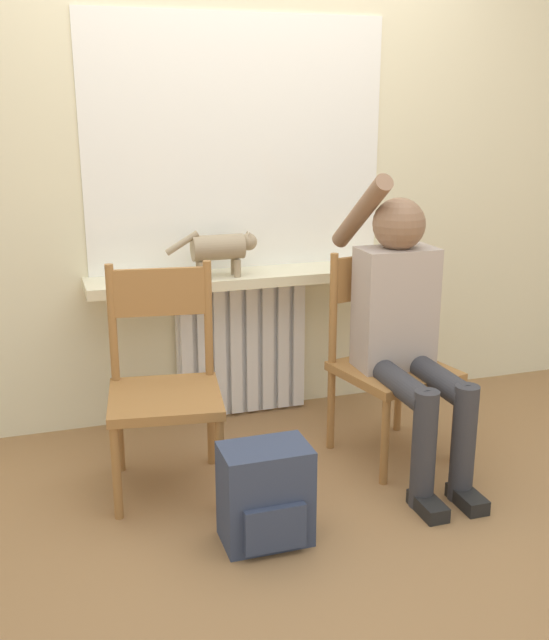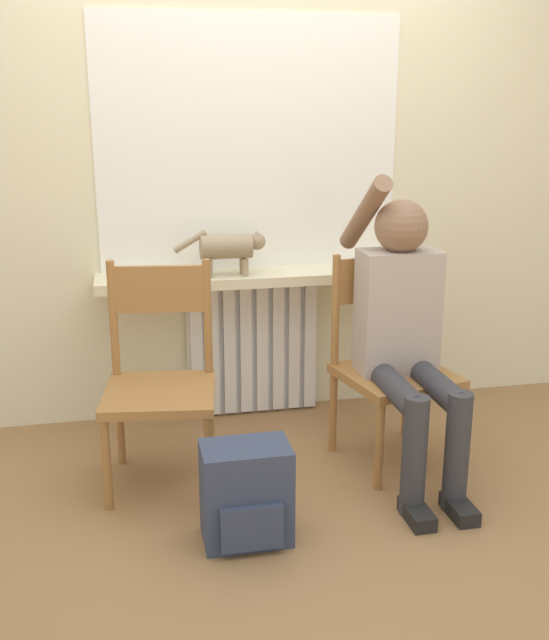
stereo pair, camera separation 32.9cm
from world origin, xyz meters
TOP-DOWN VIEW (x-y plane):
  - ground_plane at (0.00, 0.00)m, footprint 12.00×12.00m
  - wall_with_window at (0.00, 1.23)m, footprint 7.00×0.06m
  - radiator at (0.00, 1.15)m, footprint 0.68×0.08m
  - windowsill at (0.00, 1.06)m, footprint 1.56×0.28m
  - window_glass at (0.00, 1.20)m, footprint 1.49×0.01m
  - chair_left at (-0.51, 0.50)m, footprint 0.51×0.51m
  - chair_right at (0.51, 0.50)m, footprint 0.54×0.54m
  - person at (0.52, 0.37)m, footprint 0.36×1.02m
  - cat at (-0.14, 1.01)m, footprint 0.44×0.12m
  - backpack at (-0.24, -0.04)m, footprint 0.33×0.24m

SIDE VIEW (x-z plane):
  - ground_plane at x=0.00m, z-range 0.00..0.00m
  - backpack at x=-0.24m, z-range 0.00..0.38m
  - radiator at x=0.00m, z-range 0.00..0.73m
  - chair_left at x=-0.51m, z-range -0.01..0.93m
  - chair_right at x=0.51m, z-range -0.01..0.93m
  - person at x=0.52m, z-range 0.01..1.32m
  - windowsill at x=0.00m, z-range 0.73..0.78m
  - cat at x=-0.14m, z-range 0.80..1.03m
  - wall_with_window at x=0.00m, z-range 0.00..2.70m
  - window_glass at x=0.00m, z-range 0.78..1.99m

